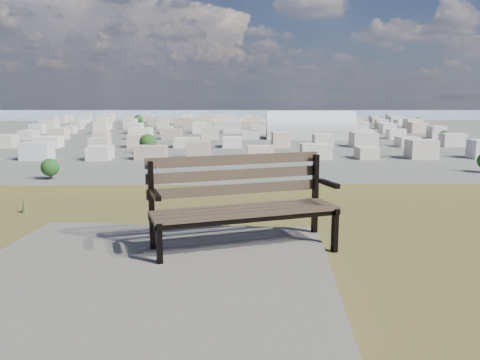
{
  "coord_description": "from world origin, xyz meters",
  "views": [
    {
      "loc": [
        -1.5,
        -2.4,
        26.33
      ],
      "look_at": [
        -1.36,
        3.46,
        25.3
      ],
      "focal_mm": 35.0,
      "sensor_mm": 36.0,
      "label": 1
    }
  ],
  "objects": [
    {
      "name": "park_bench",
      "position": [
        -1.39,
        1.55,
        25.47
      ],
      "size": [
        1.67,
        0.96,
        0.83
      ],
      "rotation": [
        0.0,
        0.0,
        0.3
      ],
      "color": "#403224",
      "rests_on": "hilltop_mesa"
    },
    {
      "name": "gravel_patch",
      "position": [
        -2.17,
        0.23,
        25.03
      ],
      "size": [
        3.07,
        4.12,
        0.08
      ],
      "primitive_type": "cube",
      "rotation": [
        0.0,
        0.0,
        -0.09
      ],
      "color": "slate",
      "rests_on": "hilltop_mesa"
    },
    {
      "name": "arena",
      "position": [
        51.32,
        302.36,
        5.62
      ],
      "size": [
        57.68,
        26.96,
        23.83
      ],
      "rotation": [
        0.0,
        0.0,
        -0.06
      ],
      "color": "#BCBCB8",
      "rests_on": "ground"
    },
    {
      "name": "city_blocks",
      "position": [
        0.0,
        394.44,
        3.5
      ],
      "size": [
        395.0,
        361.0,
        7.0
      ],
      "color": "beige",
      "rests_on": "ground"
    },
    {
      "name": "city_trees",
      "position": [
        -26.39,
        319.0,
        4.83
      ],
      "size": [
        406.52,
        387.2,
        9.98
      ],
      "color": "black",
      "rests_on": "ground"
    },
    {
      "name": "bay_water",
      "position": [
        0.0,
        900.0,
        0.0
      ],
      "size": [
        2400.0,
        700.0,
        0.12
      ],
      "primitive_type": "cube",
      "color": "#879BAC",
      "rests_on": "ground"
    },
    {
      "name": "far_hills",
      "position": [
        -60.92,
        1402.93,
        25.47
      ],
      "size": [
        2050.0,
        340.0,
        60.0
      ],
      "color": "#899AAA",
      "rests_on": "ground"
    }
  ]
}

